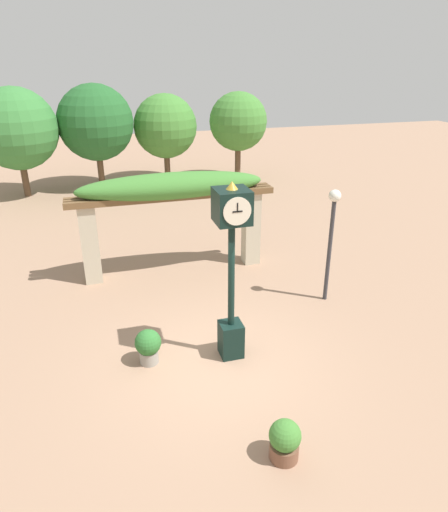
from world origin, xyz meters
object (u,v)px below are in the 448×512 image
pedestal_clock (231,260)px  potted_plant_near_right (285,440)px  potted_plant_near_left (148,345)px  lamp_post (332,226)px

pedestal_clock → potted_plant_near_right: size_ratio=5.29×
pedestal_clock → potted_plant_near_right: (0.00, -2.75, -1.77)m
potted_plant_near_left → potted_plant_near_right: (1.65, -2.94, -0.06)m
potted_plant_near_right → lamp_post: 5.48m
pedestal_clock → lamp_post: size_ratio=1.28×
potted_plant_near_left → potted_plant_near_right: size_ratio=1.07×
pedestal_clock → potted_plant_near_left: size_ratio=4.95×
potted_plant_near_right → lamp_post: lamp_post is taller
potted_plant_near_left → lamp_post: 5.05m
pedestal_clock → potted_plant_near_left: pedestal_clock is taller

